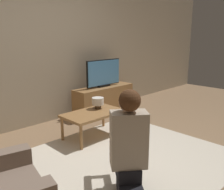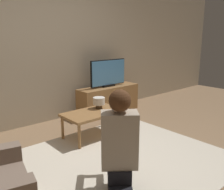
{
  "view_description": "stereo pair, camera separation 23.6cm",
  "coord_description": "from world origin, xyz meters",
  "px_view_note": "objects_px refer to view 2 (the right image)",
  "views": [
    {
      "loc": [
        -2.09,
        -1.85,
        1.49
      ],
      "look_at": [
        0.34,
        0.58,
        0.66
      ],
      "focal_mm": 40.0,
      "sensor_mm": 36.0,
      "label": 1
    },
    {
      "loc": [
        -1.92,
        -2.01,
        1.49
      ],
      "look_at": [
        0.34,
        0.58,
        0.66
      ],
      "focal_mm": 40.0,
      "sensor_mm": 36.0,
      "label": 2
    }
  ],
  "objects_px": {
    "tv": "(108,73)",
    "person_kneeling": "(120,143)",
    "coffee_table": "(94,115)",
    "table_lamp": "(99,102)"
  },
  "relations": [
    {
      "from": "tv",
      "to": "person_kneeling",
      "type": "distance_m",
      "value": 2.6
    },
    {
      "from": "coffee_table",
      "to": "table_lamp",
      "type": "distance_m",
      "value": 0.25
    },
    {
      "from": "person_kneeling",
      "to": "table_lamp",
      "type": "height_order",
      "value": "person_kneeling"
    },
    {
      "from": "tv",
      "to": "person_kneeling",
      "type": "bearing_deg",
      "value": -127.95
    },
    {
      "from": "table_lamp",
      "to": "person_kneeling",
      "type": "bearing_deg",
      "value": -121.12
    },
    {
      "from": "coffee_table",
      "to": "person_kneeling",
      "type": "xyz_separation_m",
      "value": [
        -0.63,
        -1.24,
        0.16
      ]
    },
    {
      "from": "coffee_table",
      "to": "table_lamp",
      "type": "height_order",
      "value": "table_lamp"
    },
    {
      "from": "tv",
      "to": "table_lamp",
      "type": "height_order",
      "value": "tv"
    },
    {
      "from": "coffee_table",
      "to": "person_kneeling",
      "type": "bearing_deg",
      "value": -116.93
    },
    {
      "from": "tv",
      "to": "table_lamp",
      "type": "bearing_deg",
      "value": -138.16
    }
  ]
}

